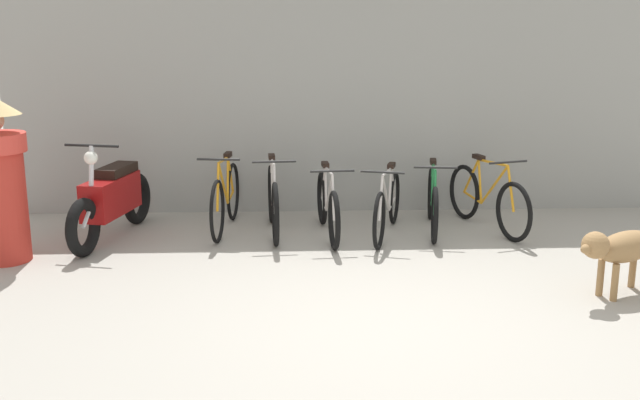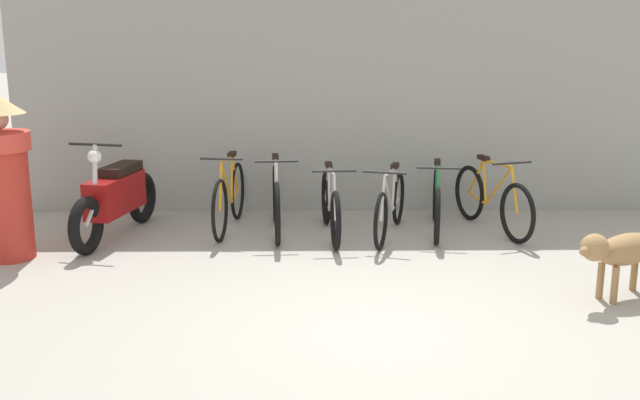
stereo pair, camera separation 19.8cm
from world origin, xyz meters
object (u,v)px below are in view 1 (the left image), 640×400
(bicycle_3, at_px, (387,206))
(bicycle_4, at_px, (433,202))
(bicycle_0, at_px, (226,199))
(bicycle_5, at_px, (488,199))
(stray_dog, at_px, (621,248))
(bicycle_1, at_px, (273,202))
(bicycle_2, at_px, (328,207))
(motorcycle, at_px, (111,200))

(bicycle_3, bearing_deg, bicycle_4, 125.21)
(bicycle_4, bearing_deg, bicycle_0, -84.01)
(bicycle_5, height_order, stray_dog, bicycle_5)
(bicycle_0, relative_size, bicycle_1, 1.00)
(bicycle_0, xyz_separation_m, bicycle_5, (2.94, -0.08, -0.02))
(bicycle_0, relative_size, bicycle_4, 1.00)
(bicycle_4, bearing_deg, bicycle_5, 100.08)
(bicycle_1, height_order, bicycle_3, bicycle_1)
(bicycle_1, distance_m, bicycle_2, 0.61)
(motorcycle, height_order, stray_dog, motorcycle)
(bicycle_0, xyz_separation_m, bicycle_3, (1.78, -0.28, -0.04))
(motorcycle, distance_m, stray_dog, 5.09)
(bicycle_1, xyz_separation_m, stray_dog, (2.98, -2.08, 0.06))
(bicycle_4, bearing_deg, bicycle_1, -80.13)
(motorcycle, bearing_deg, bicycle_4, 106.11)
(bicycle_4, bearing_deg, motorcycle, -78.50)
(bicycle_1, xyz_separation_m, bicycle_2, (0.60, -0.13, -0.03))
(bicycle_3, distance_m, bicycle_4, 0.56)
(bicycle_0, relative_size, motorcycle, 0.88)
(bicycle_3, relative_size, bicycle_5, 0.99)
(bicycle_2, xyz_separation_m, bicycle_4, (1.19, 0.18, -0.00))
(bicycle_0, bearing_deg, bicycle_5, 94.29)
(motorcycle, bearing_deg, bicycle_1, 107.79)
(bicycle_5, bearing_deg, bicycle_0, -108.60)
(bicycle_4, bearing_deg, bicycle_2, -73.13)
(bicycle_2, distance_m, bicycle_3, 0.65)
(bicycle_5, xyz_separation_m, motorcycle, (-4.14, -0.21, 0.09))
(bicycle_2, xyz_separation_m, bicycle_5, (1.81, 0.19, 0.02))
(bicycle_5, relative_size, stray_dog, 1.53)
(bicycle_3, xyz_separation_m, motorcycle, (-2.98, -0.01, 0.10))
(bicycle_3, xyz_separation_m, bicycle_4, (0.53, 0.18, 0.00))
(bicycle_5, bearing_deg, motorcycle, -104.18)
(bicycle_0, height_order, bicycle_5, bicycle_0)
(bicycle_0, xyz_separation_m, motorcycle, (-1.20, -0.29, 0.07))
(bicycle_5, bearing_deg, stray_dog, -2.06)
(bicycle_3, distance_m, bicycle_5, 1.18)
(motorcycle, bearing_deg, stray_dog, 80.69)
(bicycle_1, relative_size, bicycle_4, 1.00)
(bicycle_2, height_order, motorcycle, motorcycle)
(bicycle_0, relative_size, bicycle_3, 1.02)
(bicycle_3, height_order, bicycle_4, bicycle_4)
(bicycle_1, height_order, bicycle_5, bicycle_1)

